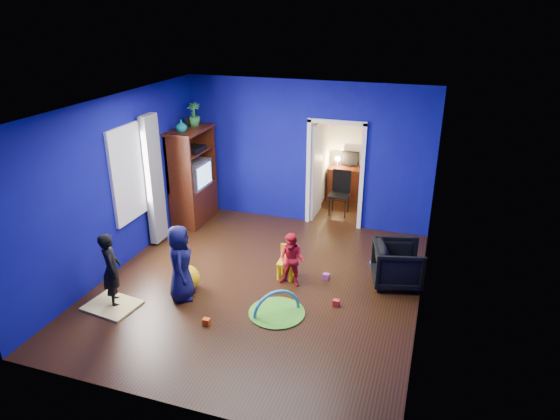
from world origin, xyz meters
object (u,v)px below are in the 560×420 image
(child_navy, at_px, (180,263))
(kid_chair, at_px, (287,264))
(toddler_red, at_px, (292,260))
(folding_chair, at_px, (339,194))
(child_black, at_px, (111,269))
(tv_armoire, at_px, (193,176))
(hopper_ball, at_px, (187,278))
(armchair, at_px, (398,264))
(play_mat, at_px, (277,313))
(crt_tv, at_px, (194,174))
(vase, at_px, (181,126))
(study_desk, at_px, (348,184))

(child_navy, distance_m, kid_chair, 1.77)
(toddler_red, height_order, folding_chair, folding_chair)
(child_black, height_order, kid_chair, child_black)
(tv_armoire, bearing_deg, hopper_ball, -65.35)
(armchair, relative_size, play_mat, 0.92)
(toddler_red, relative_size, crt_tv, 1.29)
(vase, height_order, play_mat, vase)
(kid_chair, distance_m, play_mat, 1.09)
(crt_tv, bearing_deg, kid_chair, -33.60)
(child_navy, bearing_deg, vase, 1.21)
(study_desk, distance_m, folding_chair, 0.96)
(child_navy, relative_size, play_mat, 1.45)
(vase, xyz_separation_m, folding_chair, (2.80, 1.55, -1.62))
(child_navy, height_order, toddler_red, child_navy)
(child_black, xyz_separation_m, play_mat, (2.42, 0.51, -0.57))
(armchair, distance_m, hopper_ball, 3.38)
(vase, bearing_deg, toddler_red, -30.14)
(child_navy, bearing_deg, hopper_ball, -13.52)
(toddler_red, bearing_deg, study_desk, 93.19)
(vase, bearing_deg, crt_tv, 82.41)
(play_mat, bearing_deg, tv_armoire, 135.16)
(study_desk, bearing_deg, folding_chair, -90.00)
(child_black, xyz_separation_m, folding_chair, (2.50, 4.47, -0.12))
(tv_armoire, distance_m, hopper_ball, 2.86)
(child_black, distance_m, hopper_ball, 1.17)
(vase, xyz_separation_m, crt_tv, (0.04, 0.30, -1.06))
(toddler_red, distance_m, tv_armoire, 3.32)
(child_navy, distance_m, vase, 3.10)
(child_navy, bearing_deg, study_desk, -42.68)
(folding_chair, bearing_deg, child_black, -119.24)
(crt_tv, bearing_deg, child_black, -85.37)
(tv_armoire, height_order, study_desk, tv_armoire)
(child_navy, xyz_separation_m, toddler_red, (1.49, 0.89, -0.15))
(study_desk, height_order, folding_chair, folding_chair)
(play_mat, bearing_deg, kid_chair, 99.71)
(play_mat, relative_size, study_desk, 0.95)
(folding_chair, bearing_deg, armchair, -59.38)
(child_navy, distance_m, tv_armoire, 3.03)
(armchair, relative_size, folding_chair, 0.84)
(vase, height_order, hopper_ball, vase)
(tv_armoire, height_order, play_mat, tv_armoire)
(kid_chair, bearing_deg, folding_chair, 83.14)
(toddler_red, height_order, hopper_ball, toddler_red)
(armchair, height_order, hopper_ball, armchair)
(child_black, relative_size, vase, 4.93)
(child_navy, xyz_separation_m, play_mat, (1.52, 0.05, -0.59))
(vase, distance_m, folding_chair, 3.59)
(child_black, bearing_deg, study_desk, -63.70)
(kid_chair, relative_size, folding_chair, 0.54)
(hopper_ball, xyz_separation_m, kid_chair, (1.39, 0.84, 0.05))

